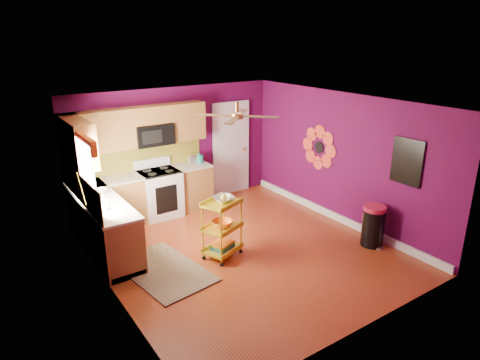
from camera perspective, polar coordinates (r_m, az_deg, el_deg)
ground at (r=7.40m, az=0.52°, el=-9.34°), size 5.00×5.00×0.00m
room_envelope at (r=6.79m, az=0.74°, el=2.93°), size 4.54×5.04×2.52m
lower_cabinets at (r=8.15m, az=-14.74°, el=-3.84°), size 2.81×2.31×0.94m
electric_range at (r=8.70m, az=-10.67°, el=-1.69°), size 0.76×0.66×1.13m
upper_cabinetry at (r=8.09m, az=-15.73°, el=6.10°), size 2.80×2.30×1.26m
left_window at (r=6.80m, az=-20.32°, el=2.67°), size 0.08×1.35×1.08m
panel_door at (r=9.63m, az=-1.21°, el=4.08°), size 0.95×0.11×2.15m
right_wall_art at (r=8.04m, az=15.17°, el=3.44°), size 0.04×2.74×1.04m
ceiling_fan at (r=6.78m, az=-0.40°, el=8.63°), size 1.01×1.01×0.26m
shag_rug at (r=6.91m, az=-10.12°, el=-11.78°), size 1.22×1.76×0.02m
rolling_cart at (r=6.98m, az=-2.35°, el=-6.08°), size 0.71×0.62×1.08m
trash_can at (r=7.76m, az=17.33°, el=-5.85°), size 0.47×0.47×0.73m
teal_kettle at (r=8.97m, az=-5.49°, el=2.85°), size 0.18×0.18×0.21m
toaster at (r=8.94m, az=-6.19°, el=2.81°), size 0.22×0.15×0.18m
soap_bottle_a at (r=7.06m, az=-17.78°, el=-2.54°), size 0.08×0.08×0.18m
soap_bottle_b at (r=7.62m, az=-19.38°, el=-1.19°), size 0.13×0.13×0.16m
counter_dish at (r=7.65m, az=-18.18°, el=-1.38°), size 0.24×0.24×0.06m
counter_cup at (r=6.88m, az=-17.44°, el=-3.45°), size 0.12×0.12×0.09m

